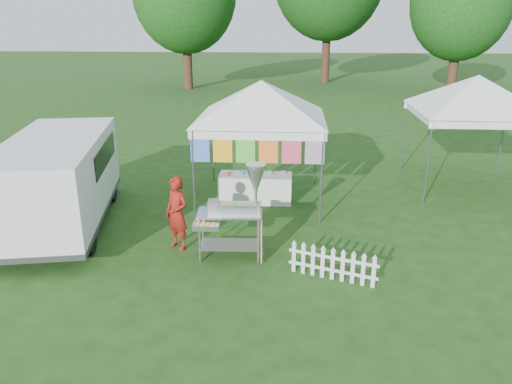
{
  "coord_description": "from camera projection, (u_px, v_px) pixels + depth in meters",
  "views": [
    {
      "loc": [
        0.74,
        -8.4,
        4.39
      ],
      "look_at": [
        0.06,
        0.96,
        1.1
      ],
      "focal_mm": 35.0,
      "sensor_mm": 36.0,
      "label": 1
    }
  ],
  "objects": [
    {
      "name": "cargo_van",
      "position": [
        60.0,
        179.0,
        10.9
      ],
      "size": [
        2.79,
        5.02,
        1.97
      ],
      "rotation": [
        0.0,
        0.0,
        0.2
      ],
      "color": "silver",
      "rests_on": "ground"
    },
    {
      "name": "vendor",
      "position": [
        177.0,
        213.0,
        9.81
      ],
      "size": [
        0.65,
        0.61,
        1.49
      ],
      "primitive_type": "imported",
      "rotation": [
        0.0,
        0.0,
        -0.62
      ],
      "color": "maroon",
      "rests_on": "ground"
    },
    {
      "name": "canopy_main",
      "position": [
        261.0,
        81.0,
        11.71
      ],
      "size": [
        4.24,
        4.24,
        3.45
      ],
      "color": "#59595E",
      "rests_on": "ground"
    },
    {
      "name": "donut_cart",
      "position": [
        240.0,
        204.0,
        9.33
      ],
      "size": [
        1.32,
        0.97,
        1.85
      ],
      "rotation": [
        0.0,
        0.0,
        0.05
      ],
      "color": "gray",
      "rests_on": "ground"
    },
    {
      "name": "canopy_right",
      "position": [
        479.0,
        75.0,
        12.75
      ],
      "size": [
        4.24,
        4.24,
        3.45
      ],
      "color": "#59595E",
      "rests_on": "ground"
    },
    {
      "name": "display_table",
      "position": [
        255.0,
        188.0,
        12.5
      ],
      "size": [
        1.8,
        0.7,
        0.7
      ],
      "primitive_type": "cube",
      "color": "white",
      "rests_on": "ground"
    },
    {
      "name": "tree_right",
      "position": [
        462.0,
        2.0,
        27.71
      ],
      "size": [
        5.6,
        5.6,
        8.42
      ],
      "color": "#371D14",
      "rests_on": "ground"
    },
    {
      "name": "ground",
      "position": [
        249.0,
        264.0,
        9.41
      ],
      "size": [
        120.0,
        120.0,
        0.0
      ],
      "primitive_type": "plane",
      "color": "#1D3F12",
      "rests_on": "ground"
    },
    {
      "name": "picket_fence",
      "position": [
        333.0,
        265.0,
        8.75
      ],
      "size": [
        1.54,
        0.56,
        0.56
      ],
      "rotation": [
        0.0,
        0.0,
        -0.34
      ],
      "color": "silver",
      "rests_on": "ground"
    }
  ]
}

